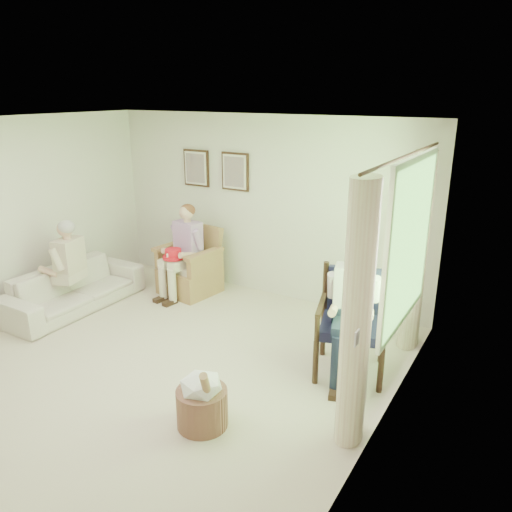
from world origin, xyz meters
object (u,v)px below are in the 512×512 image
at_px(wood_armchair, 355,318).
at_px(person_sofa, 65,262).
at_px(red_hat, 173,255).
at_px(sofa, 74,288).
at_px(hatbox, 202,400).
at_px(wicker_armchair, 191,272).
at_px(person_wicker, 184,245).
at_px(person_dark, 351,302).

xyz_separation_m(wood_armchair, person_sofa, (-3.90, -0.55, 0.11)).
bearing_deg(wood_armchair, red_hat, 153.73).
relative_size(sofa, hatbox, 2.91).
xyz_separation_m(sofa, red_hat, (1.00, 0.97, 0.39)).
distance_m(wicker_armchair, person_sofa, 1.78).
xyz_separation_m(wood_armchair, sofa, (-3.90, -0.45, -0.31)).
bearing_deg(sofa, hatbox, -111.02).
bearing_deg(person_wicker, person_dark, -9.25).
height_order(person_wicker, person_dark, person_dark).
relative_size(sofa, person_wicker, 1.50).
bearing_deg(hatbox, person_dark, 60.53).
distance_m(sofa, person_sofa, 0.43).
height_order(person_dark, hatbox, person_dark).
relative_size(person_sofa, hatbox, 1.83).
relative_size(wood_armchair, person_dark, 0.77).
bearing_deg(person_sofa, wicker_armchair, 129.67).
relative_size(wicker_armchair, person_wicker, 0.75).
relative_size(wood_armchair, red_hat, 3.63).
relative_size(person_wicker, hatbox, 1.94).
height_order(person_dark, red_hat, person_dark).
bearing_deg(person_dark, wicker_armchair, 143.98).
relative_size(wicker_armchair, person_sofa, 0.79).
height_order(person_wicker, red_hat, person_wicker).
bearing_deg(person_dark, person_wicker, 146.34).
relative_size(wicker_armchair, wood_armchair, 0.90).
relative_size(wicker_armchair, red_hat, 3.27).
distance_m(person_dark, red_hat, 2.99).
xyz_separation_m(wicker_armchair, hatbox, (2.04, -2.49, -0.05)).
bearing_deg(person_sofa, hatbox, 56.74).
bearing_deg(sofa, person_dark, -86.03).
bearing_deg(wicker_armchair, person_sofa, -118.34).
xyz_separation_m(person_wicker, person_dark, (2.86, -0.90, 0.09)).
bearing_deg(person_dark, red_hat, 150.31).
xyz_separation_m(wood_armchair, hatbox, (-0.82, -1.63, -0.33)).
height_order(wood_armchair, person_dark, person_dark).
bearing_deg(wicker_armchair, red_hat, -88.09).
distance_m(sofa, hatbox, 3.30).
bearing_deg(red_hat, wicker_armchair, 83.73).
bearing_deg(red_hat, wood_armchair, -10.04).
xyz_separation_m(sofa, person_sofa, (-0.00, -0.10, 0.42)).
height_order(person_sofa, red_hat, person_sofa).
distance_m(wood_armchair, hatbox, 1.86).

